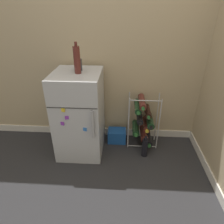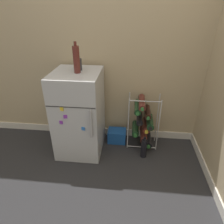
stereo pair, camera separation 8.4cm
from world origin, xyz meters
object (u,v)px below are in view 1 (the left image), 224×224
at_px(fridge_top_cup, 78,65).
at_px(fridge_top_bottle, 76,60).
at_px(loose_bottle_floor, 144,147).
at_px(mini_fridge, 79,114).
at_px(soda_box, 117,136).
at_px(wine_rack, 143,122).

bearing_deg(fridge_top_cup, fridge_top_bottle, -81.55).
bearing_deg(loose_bottle_floor, mini_fridge, 173.18).
bearing_deg(fridge_top_bottle, loose_bottle_floor, -5.41).
bearing_deg(loose_bottle_floor, soda_box, 141.63).
relative_size(mini_fridge, loose_bottle_floor, 3.58).
relative_size(mini_fridge, fridge_top_bottle, 3.18).
xyz_separation_m(soda_box, fridge_top_cup, (-0.39, -0.10, 0.90)).
distance_m(wine_rack, fridge_top_bottle, 1.02).
bearing_deg(wine_rack, soda_box, 173.83).
bearing_deg(fridge_top_bottle, soda_box, 26.42).
xyz_separation_m(fridge_top_cup, fridge_top_bottle, (0.01, -0.09, 0.07)).
distance_m(wine_rack, soda_box, 0.39).
xyz_separation_m(mini_fridge, fridge_top_bottle, (0.03, -0.02, 0.59)).
height_order(fridge_top_cup, loose_bottle_floor, fridge_top_cup).
bearing_deg(mini_fridge, fridge_top_cup, 80.08).
relative_size(fridge_top_cup, loose_bottle_floor, 0.44).
bearing_deg(wine_rack, loose_bottle_floor, -86.65).
xyz_separation_m(soda_box, fridge_top_bottle, (-0.38, -0.19, 0.97)).
height_order(wine_rack, soda_box, wine_rack).
relative_size(mini_fridge, soda_box, 4.25).
bearing_deg(wine_rack, mini_fridge, -169.33).
relative_size(wine_rack, fridge_top_bottle, 2.20).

